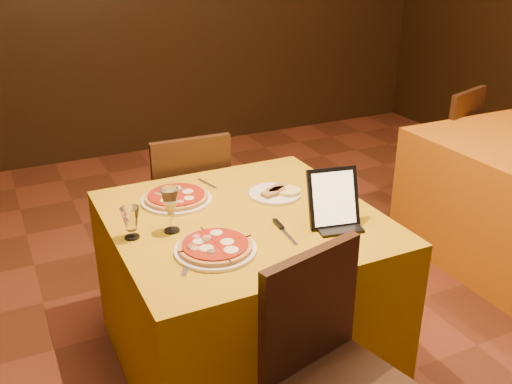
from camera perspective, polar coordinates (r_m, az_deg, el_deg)
name	(u,v)px	position (r m, az deg, el deg)	size (l,w,h in m)	color
main_table	(244,290)	(2.61, -1.19, -9.80)	(1.10, 1.10, 0.75)	#BA8E0B
chair_main_far	(184,205)	(3.24, -7.25, -1.34)	(0.42, 0.42, 0.91)	black
chair_side_far	(435,148)	(4.30, 17.51, 4.20)	(0.36, 0.36, 0.91)	#2F200F
pizza_near	(215,248)	(2.16, -4.09, -5.60)	(0.31, 0.31, 0.03)	white
pizza_far	(176,198)	(2.58, -7.96, -0.61)	(0.32, 0.32, 0.03)	white
cutlet_dish	(275,193)	(2.62, 1.90, -0.07)	(0.24, 0.24, 0.03)	white
wine_glass	(171,210)	(2.29, -8.53, -1.78)	(0.07, 0.07, 0.19)	#F4EF8A
water_glass	(131,223)	(2.28, -12.41, -3.04)	(0.06, 0.06, 0.13)	white
tablet	(333,198)	(2.33, 7.73, -0.55)	(0.21, 0.02, 0.24)	black
knife	(287,234)	(2.28, 3.09, -4.26)	(0.19, 0.02, 0.01)	silver
fork_near	(188,263)	(2.10, -6.83, -7.06)	(0.17, 0.02, 0.01)	silver
fork_far	(207,184)	(2.75, -4.92, 0.83)	(0.15, 0.02, 0.01)	#A9A9B0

